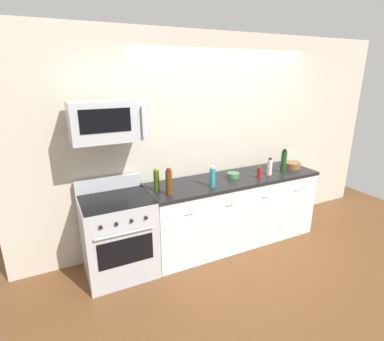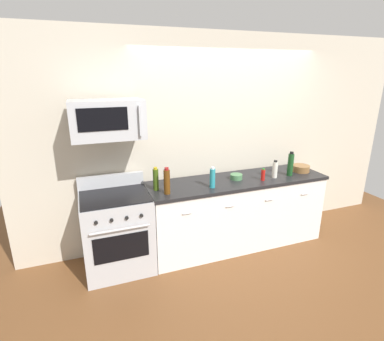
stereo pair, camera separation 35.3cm
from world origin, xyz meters
name	(u,v)px [view 1 (the left image)]	position (x,y,z in m)	size (l,w,h in m)	color
ground_plane	(232,240)	(0.00, 0.00, 0.00)	(6.51, 6.51, 0.00)	brown
back_wall	(219,139)	(0.00, 0.41, 1.35)	(5.42, 0.10, 2.70)	beige
counter_unit	(233,210)	(0.00, 0.00, 0.46)	(2.33, 0.66, 0.92)	white
range_oven	(118,235)	(-1.54, 0.00, 0.47)	(0.76, 0.69, 1.07)	#B7BABF
microwave	(108,121)	(-1.54, 0.05, 1.75)	(0.74, 0.44, 0.40)	#B7BABF
bottle_olive_oil	(157,181)	(-1.07, 0.00, 1.05)	(0.06, 0.06, 0.27)	#385114
bottle_wine_amber	(169,182)	(-0.98, -0.15, 1.06)	(0.07, 0.07, 0.30)	#59330F
bottle_dish_soap	(212,177)	(-0.43, -0.15, 1.04)	(0.07, 0.07, 0.25)	teal
bottle_hot_sauce_red	(259,172)	(0.27, -0.14, 0.99)	(0.05, 0.05, 0.15)	#B21914
bottle_vinegar_white	(270,167)	(0.47, -0.10, 1.03)	(0.07, 0.07, 0.23)	silver
bottle_wine_green	(284,161)	(0.71, -0.10, 1.07)	(0.07, 0.07, 0.32)	#19471E
bowl_green_glaze	(233,175)	(-0.02, 0.01, 0.95)	(0.15, 0.15, 0.06)	#477A4C
bowl_wooden_salad	(292,165)	(0.96, -0.01, 0.97)	(0.23, 0.23, 0.09)	brown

